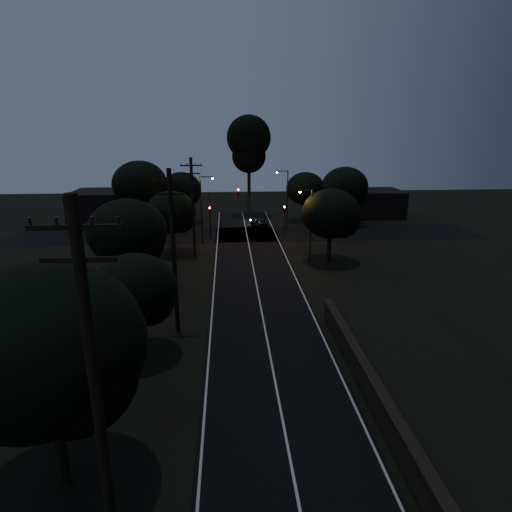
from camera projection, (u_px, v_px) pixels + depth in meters
road_surface at (251, 259)px, 45.23m from camera, size 60.00×70.00×0.03m
retaining_wall at (464, 432)px, 18.71m from camera, size 6.93×26.00×1.60m
utility_pole_near at (98, 408)px, 11.41m from camera, size 2.20×0.30×12.00m
utility_pole_mid at (173, 250)px, 27.79m from camera, size 2.20×0.30×11.00m
utility_pole_far at (193, 207)px, 44.10m from camera, size 2.20×0.30×10.50m
tree_left_a at (51, 352)px, 15.03m from camera, size 7.16×7.16×9.06m
tree_left_b at (138, 292)px, 25.18m from camera, size 5.02×5.02×6.38m
tree_left_c at (130, 234)px, 34.24m from camera, size 6.34×6.34×8.01m
tree_left_d at (173, 214)px, 46.05m from camera, size 5.41×5.41×6.87m
tree_far_nw at (183, 190)px, 61.22m from camera, size 5.74×5.74×7.27m
tree_far_w at (142, 185)px, 56.68m from camera, size 7.21×7.21×9.20m
tree_far_ne at (307, 190)px, 62.40m from camera, size 5.64×5.64×7.14m
tree_far_e at (347, 188)px, 59.65m from camera, size 6.42×6.42×8.15m
tree_right_a at (333, 215)px, 43.16m from camera, size 5.92×5.92×7.53m
tall_pine at (249, 144)px, 64.91m from camera, size 6.69×6.69×15.21m
building_left at (109, 206)px, 63.24m from camera, size 10.00×8.00×4.40m
building_right at (371, 203)px, 66.83m from camera, size 9.00×7.00×4.00m
signal_left at (210, 217)px, 52.58m from camera, size 0.28×0.35×4.10m
signal_right at (284, 216)px, 53.17m from camera, size 0.28×0.35×4.10m
signal_mast at (223, 204)px, 52.26m from camera, size 3.70×0.35×6.25m
streetlight_a at (203, 205)px, 50.12m from camera, size 1.66×0.26×8.00m
streetlight_b at (286, 196)px, 56.53m from camera, size 1.66×0.26×8.00m
streetlight_c at (309, 220)px, 43.28m from camera, size 1.46×0.26×7.50m
car at (259, 223)px, 59.37m from camera, size 2.61×4.14×1.31m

